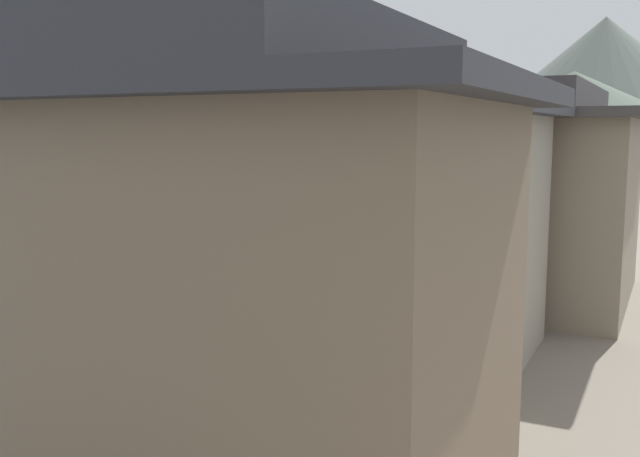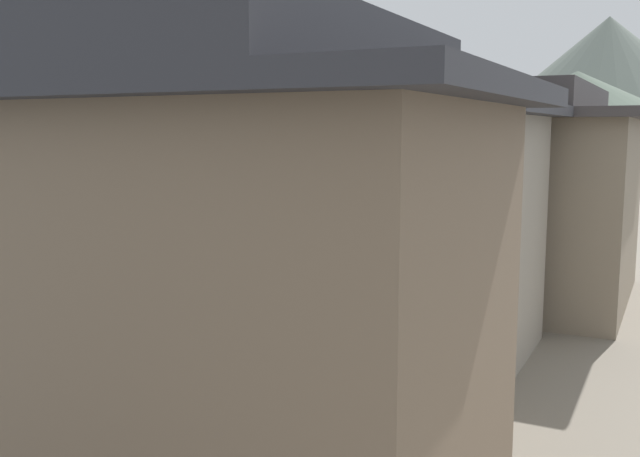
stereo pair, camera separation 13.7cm
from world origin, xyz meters
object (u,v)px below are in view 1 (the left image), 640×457
object	(u,v)px
boat_moored_third	(366,203)
house_waterfront_second	(414,226)
boat_moored_second	(522,210)
boat_moored_nearest	(434,239)
house_waterfront_tall	(527,196)
mooring_post_dock_near	(221,369)
stone_bridge	(513,153)
house_waterfront_nearest	(275,289)
boat_moored_far	(319,308)
mooring_post_dock_mid	(394,283)
mooring_post_dock_far	(458,245)

from	to	relation	value
boat_moored_third	house_waterfront_second	size ratio (longest dim) A/B	0.60
boat_moored_second	house_waterfront_second	size ratio (longest dim) A/B	0.65
boat_moored_nearest	house_waterfront_tall	size ratio (longest dim) A/B	0.64
mooring_post_dock_near	stone_bridge	distance (m)	61.09
boat_moored_second	mooring_post_dock_near	xyz separation A→B (m)	(2.25, -40.70, 1.20)
house_waterfront_nearest	boat_moored_far	bearing A→B (deg)	114.53
mooring_post_dock_mid	mooring_post_dock_far	bearing A→B (deg)	90.00
boat_moored_second	stone_bridge	size ratio (longest dim) A/B	0.23
house_waterfront_second	mooring_post_dock_mid	distance (m)	7.13
boat_moored_nearest	boat_moored_second	size ratio (longest dim) A/B	1.03
boat_moored_nearest	boat_moored_second	distance (m)	16.29
boat_moored_nearest	mooring_post_dock_far	world-z (taller)	mooring_post_dock_far
house_waterfront_tall	mooring_post_dock_mid	distance (m)	4.68
mooring_post_dock_mid	boat_moored_second	bearing A→B (deg)	94.07
boat_moored_far	mooring_post_dock_far	world-z (taller)	mooring_post_dock_far
boat_moored_far	house_waterfront_tall	bearing A→B (deg)	13.09
boat_moored_nearest	mooring_post_dock_far	bearing A→B (deg)	-66.66
stone_bridge	boat_moored_nearest	bearing A→B (deg)	-84.52
boat_moored_third	house_waterfront_nearest	world-z (taller)	house_waterfront_nearest
house_waterfront_nearest	house_waterfront_second	xyz separation A→B (m)	(-0.44, 6.31, -0.02)
mooring_post_dock_near	mooring_post_dock_far	world-z (taller)	mooring_post_dock_near
boat_moored_third	stone_bridge	xyz separation A→B (m)	(6.62, 21.21, 3.31)
boat_moored_nearest	boat_moored_second	world-z (taller)	boat_moored_nearest
mooring_post_dock_near	mooring_post_dock_mid	distance (m)	9.04
boat_moored_second	house_waterfront_tall	world-z (taller)	house_waterfront_tall
boat_moored_second	boat_moored_third	distance (m)	11.53
mooring_post_dock_mid	mooring_post_dock_far	size ratio (longest dim) A/B	0.78
boat_moored_second	boat_moored_far	world-z (taller)	boat_moored_second
boat_moored_far	stone_bridge	xyz separation A→B (m)	(-4.44, 51.29, 3.41)
house_waterfront_tall	boat_moored_far	bearing A→B (deg)	-166.91
house_waterfront_nearest	stone_bridge	size ratio (longest dim) A/B	0.28
house_waterfront_tall	mooring_post_dock_far	size ratio (longest dim) A/B	8.42
boat_moored_third	house_waterfront_second	world-z (taller)	house_waterfront_second
house_waterfront_nearest	mooring_post_dock_far	world-z (taller)	house_waterfront_nearest
boat_moored_second	house_waterfront_tall	bearing A→B (deg)	-79.16
boat_moored_far	house_waterfront_nearest	world-z (taller)	house_waterfront_nearest
mooring_post_dock_mid	boat_moored_nearest	bearing A→B (deg)	103.23
mooring_post_dock_far	boat_moored_nearest	bearing A→B (deg)	113.34
house_waterfront_nearest	house_waterfront_tall	distance (m)	14.10
boat_moored_second	stone_bridge	distance (m)	20.79
house_waterfront_second	stone_bridge	world-z (taller)	house_waterfront_second
boat_moored_far	mooring_post_dock_near	bearing A→B (deg)	-74.14
mooring_post_dock_mid	stone_bridge	xyz separation A→B (m)	(-7.09, 51.60, 2.26)
house_waterfront_nearest	house_waterfront_tall	xyz separation A→B (m)	(0.35, 14.10, -0.03)
boat_moored_third	house_waterfront_tall	xyz separation A→B (m)	(17.19, -28.66, 3.66)
house_waterfront_tall	stone_bridge	bearing A→B (deg)	101.97
boat_moored_second	boat_moored_far	bearing A→B (deg)	-90.74
mooring_post_dock_mid	mooring_post_dock_far	world-z (taller)	mooring_post_dock_far
boat_moored_third	house_waterfront_nearest	xyz separation A→B (m)	(16.84, -42.76, 3.69)
boat_moored_third	mooring_post_dock_far	bearing A→B (deg)	-59.60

